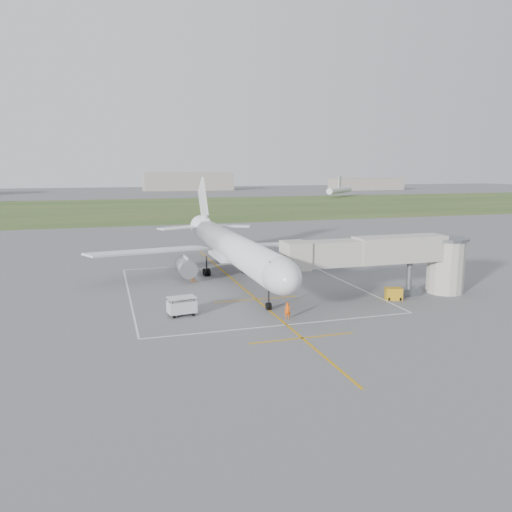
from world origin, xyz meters
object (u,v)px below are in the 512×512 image
object	(u,v)px
airliner	(233,248)
baggage_cart	(182,306)
gpu_unit	(394,294)
ramp_worker_nose	(288,311)
ramp_worker_wing	(193,275)
jet_bridge	(394,257)

from	to	relation	value
airliner	baggage_cart	distance (m)	17.64
gpu_unit	ramp_worker_nose	distance (m)	14.73
airliner	gpu_unit	xyz separation A→B (m)	(15.14, -15.53, -3.70)
airliner	ramp_worker_wing	size ratio (longest dim) A/B	25.41
airliner	jet_bridge	world-z (taller)	airliner
airliner	gpu_unit	size ratio (longest dim) A/B	21.68
jet_bridge	ramp_worker_nose	xyz separation A→B (m)	(-14.92, -4.64, -3.90)
airliner	ramp_worker_wing	distance (m)	6.48
gpu_unit	ramp_worker_wing	size ratio (longest dim) A/B	1.17
jet_bridge	ramp_worker_wing	xyz separation A→B (m)	(-21.17, 14.72, -3.82)
baggage_cart	ramp_worker_wing	bearing A→B (deg)	68.64
gpu_unit	ramp_worker_wing	xyz separation A→B (m)	(-20.59, 16.00, 0.23)
baggage_cart	ramp_worker_wing	xyz separation A→B (m)	(3.78, 15.12, -0.08)
baggage_cart	ramp_worker_nose	world-z (taller)	baggage_cart
jet_bridge	ramp_worker_nose	size ratio (longest dim) A/B	13.92
jet_bridge	baggage_cart	distance (m)	25.23
jet_bridge	gpu_unit	distance (m)	4.29
baggage_cart	ramp_worker_nose	xyz separation A→B (m)	(10.03, -4.24, -0.16)
jet_bridge	ramp_worker_wing	distance (m)	26.07
jet_bridge	ramp_worker_nose	distance (m)	16.10
airliner	baggage_cart	xyz separation A→B (m)	(-9.22, -14.65, -3.39)
gpu_unit	baggage_cart	distance (m)	24.38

